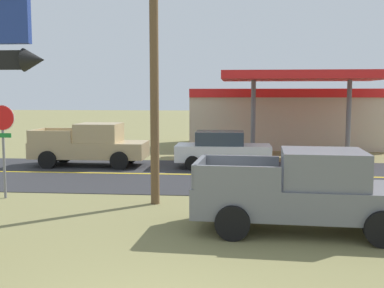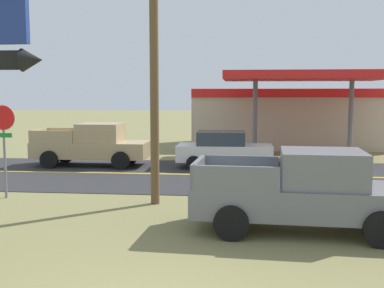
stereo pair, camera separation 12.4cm
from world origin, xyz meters
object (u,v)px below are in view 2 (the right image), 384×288
(pickup_grey_parked_on_lawn, at_px, (305,192))
(stop_sign, at_px, (4,134))
(pickup_tan_on_road, at_px, (93,145))
(car_white_near_lane, at_px, (224,149))
(gas_station, at_px, (291,116))
(utility_pole, at_px, (154,32))

(pickup_grey_parked_on_lawn, bearing_deg, stop_sign, 162.64)
(pickup_grey_parked_on_lawn, distance_m, pickup_tan_on_road, 12.69)
(pickup_tan_on_road, distance_m, car_white_near_lane, 6.00)
(stop_sign, distance_m, car_white_near_lane, 9.64)
(stop_sign, relative_size, gas_station, 0.25)
(utility_pole, relative_size, gas_station, 0.79)
(pickup_tan_on_road, bearing_deg, utility_pole, -59.69)
(stop_sign, relative_size, pickup_tan_on_road, 0.57)
(pickup_grey_parked_on_lawn, bearing_deg, car_white_near_lane, 103.15)
(stop_sign, distance_m, utility_pole, 5.74)
(pickup_tan_on_road, bearing_deg, pickup_grey_parked_on_lawn, -49.45)
(gas_station, bearing_deg, car_white_near_lane, -112.86)
(stop_sign, height_order, utility_pole, utility_pole)
(pickup_grey_parked_on_lawn, height_order, pickup_tan_on_road, same)
(stop_sign, relative_size, utility_pole, 0.31)
(gas_station, bearing_deg, utility_pole, -109.20)
(pickup_grey_parked_on_lawn, xyz_separation_m, pickup_tan_on_road, (-8.25, 9.65, 0.00))
(gas_station, height_order, pickup_grey_parked_on_lawn, gas_station)
(utility_pole, relative_size, pickup_grey_parked_on_lawn, 1.79)
(utility_pole, height_order, pickup_grey_parked_on_lawn, utility_pole)
(stop_sign, bearing_deg, utility_pole, -3.53)
(pickup_grey_parked_on_lawn, relative_size, car_white_near_lane, 1.26)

